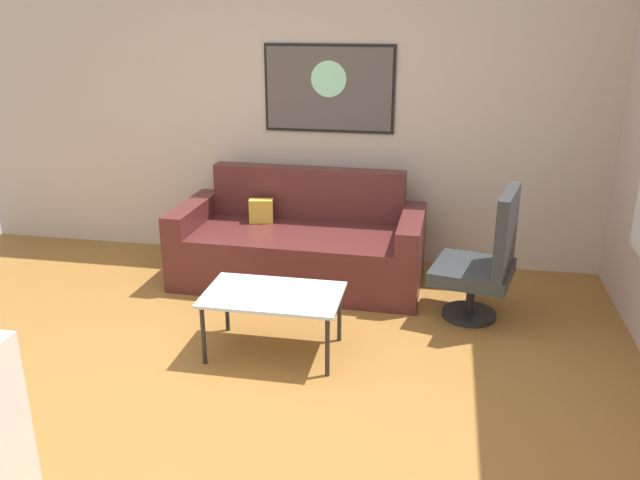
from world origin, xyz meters
TOP-DOWN VIEW (x-y plane):
  - ground at (0.00, 0.00)m, footprint 6.40×6.40m
  - back_wall at (0.00, 2.42)m, footprint 6.40×0.05m
  - couch at (0.07, 1.80)m, footprint 2.05×0.95m
  - coffee_table at (0.17, 0.56)m, footprint 0.90×0.56m
  - armchair at (1.56, 1.33)m, footprint 0.66×0.68m
  - wall_painting at (0.21, 2.38)m, footprint 1.13×0.03m

SIDE VIEW (x-z plane):
  - ground at x=0.00m, z-range -0.04..0.00m
  - couch at x=0.07m, z-range -0.15..0.75m
  - coffee_table at x=0.17m, z-range 0.18..0.61m
  - armchair at x=1.56m, z-range -0.03..0.97m
  - back_wall at x=0.00m, z-range 0.00..2.80m
  - wall_painting at x=0.21m, z-range 1.17..1.91m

